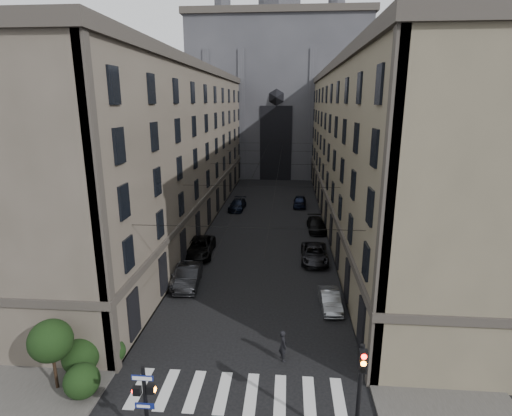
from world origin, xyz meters
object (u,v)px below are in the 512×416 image
(pedestrian_signal_left, at_px, (145,400))
(car_right_midfar, at_px, (316,225))
(car_left_midnear, at_px, (188,276))
(car_left_far, at_px, (237,205))
(traffic_light_right, at_px, (360,386))
(gothic_tower, at_px, (278,86))
(pedestrian, at_px, (283,345))
(car_right_near, at_px, (330,300))
(car_right_midnear, at_px, (314,254))
(car_right_far, at_px, (300,202))
(car_left_near, at_px, (183,274))
(car_left_midfar, at_px, (199,247))

(pedestrian_signal_left, height_order, car_right_midfar, pedestrian_signal_left)
(car_left_midnear, bearing_deg, car_left_far, 82.73)
(pedestrian_signal_left, height_order, car_left_midnear, pedestrian_signal_left)
(car_left_midnear, bearing_deg, traffic_light_right, -58.72)
(gothic_tower, xyz_separation_m, pedestrian, (2.34, -66.96, -16.83))
(car_left_far, xyz_separation_m, car_right_near, (10.28, -26.99, -0.07))
(gothic_tower, height_order, pedestrian, gothic_tower)
(car_right_midfar, xyz_separation_m, pedestrian, (-3.55, -24.70, 0.24))
(pedestrian_signal_left, relative_size, car_right_midnear, 0.74)
(pedestrian_signal_left, distance_m, car_right_far, 42.96)
(car_left_near, relative_size, car_right_midfar, 0.90)
(traffic_light_right, height_order, car_left_near, traffic_light_right)
(car_left_midfar, relative_size, car_right_near, 1.51)
(car_left_far, bearing_deg, pedestrian, -74.66)
(car_right_midnear, distance_m, car_right_midfar, 9.35)
(car_right_midnear, relative_size, car_right_midfar, 1.08)
(car_left_near, distance_m, car_right_far, 28.02)
(car_right_midfar, bearing_deg, pedestrian, -100.74)
(car_right_midfar, bearing_deg, pedestrian_signal_left, -109.33)
(pedestrian_signal_left, distance_m, traffic_light_right, 9.18)
(car_right_midnear, bearing_deg, car_left_midnear, -148.65)
(gothic_tower, height_order, traffic_light_right, gothic_tower)
(gothic_tower, xyz_separation_m, car_right_midnear, (5.09, -51.57, -17.05))
(gothic_tower, bearing_deg, car_right_midnear, -84.37)
(gothic_tower, xyz_separation_m, car_left_midnear, (-5.58, -57.75, -16.97))
(car_left_midnear, relative_size, car_right_far, 1.13)
(car_right_far, xyz_separation_m, pedestrian, (-1.86, -35.73, 0.21))
(car_right_midnear, xyz_separation_m, car_right_far, (-0.89, 20.35, 0.01))
(car_left_midnear, relative_size, car_left_midfar, 0.85)
(traffic_light_right, xyz_separation_m, car_left_near, (-11.80, 15.79, -2.52))
(car_left_near, bearing_deg, gothic_tower, 76.99)
(car_right_near, bearing_deg, gothic_tower, 92.45)
(car_left_near, xyz_separation_m, car_right_midfar, (12.08, 14.99, -0.04))
(gothic_tower, xyz_separation_m, car_left_near, (-6.20, -57.24, -17.03))
(car_right_midnear, bearing_deg, car_right_near, -84.85)
(car_right_near, height_order, car_right_midnear, car_right_midnear)
(gothic_tower, distance_m, pedestrian, 69.08)
(gothic_tower, distance_m, car_left_near, 60.04)
(pedestrian, bearing_deg, pedestrian_signal_left, 118.59)
(car_left_midfar, xyz_separation_m, car_right_near, (11.90, -9.58, -0.18))
(pedestrian_signal_left, height_order, car_right_midnear, pedestrian_signal_left)
(car_right_near, distance_m, pedestrian, 7.26)
(car_left_midfar, bearing_deg, traffic_light_right, -65.26)
(gothic_tower, height_order, car_right_midnear, gothic_tower)
(car_left_midnear, bearing_deg, car_left_near, 135.52)
(car_right_near, height_order, car_right_midfar, car_right_midfar)
(car_left_near, relative_size, car_right_midnear, 0.84)
(gothic_tower, bearing_deg, car_left_far, -97.78)
(car_right_midfar, relative_size, car_right_far, 1.12)
(traffic_light_right, bearing_deg, car_left_midfar, 118.12)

